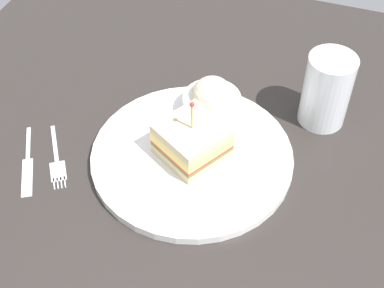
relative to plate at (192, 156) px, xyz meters
The scene contains 7 objects.
ground_plane 1.65cm from the plate, ahead, with size 95.22×95.22×2.00cm, color #2D2826.
plate is the anchor object (origin of this frame).
sandwich_half_center 3.35cm from the plate, 128.58° to the right, with size 11.50×11.47×10.00cm.
coleslaw_bowl 9.64cm from the plate, 93.12° to the left, with size 8.87×8.87×6.38cm.
drink_glass 22.27cm from the plate, 42.40° to the left, with size 7.17×7.17×11.70cm.
fork 19.58cm from the plate, 158.39° to the right, with size 7.93×11.09×0.35cm.
knife 23.80cm from the plate, 158.00° to the right, with size 7.52×12.29×0.35cm.
Camera 1 is at (17.62, -50.41, 60.72)cm, focal length 51.88 mm.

